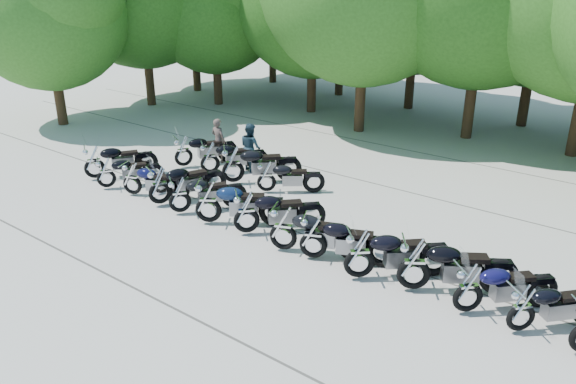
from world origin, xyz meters
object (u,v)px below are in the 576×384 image
Objects in this scene: motorcycle_1 at (106,172)px; rider_0 at (218,140)px; motorcycle_9 at (360,253)px; motorcycle_11 at (469,287)px; rider_1 at (251,147)px; motorcycle_5 at (208,201)px; motorcycle_15 at (210,157)px; motorcycle_12 at (522,307)px; motorcycle_10 at (415,263)px; motorcycle_0 at (94,161)px; motorcycle_14 at (183,150)px; motorcycle_4 at (179,194)px; motorcycle_3 at (159,184)px; motorcycle_7 at (283,227)px; motorcycle_16 at (233,163)px; motorcycle_17 at (266,175)px; motorcycle_2 at (132,178)px; motorcycle_6 at (246,211)px; motorcycle_8 at (313,235)px.

motorcycle_1 is 4.28m from rider_0.
motorcycle_9 reaches higher than motorcycle_11.
motorcycle_5 is at bearing 135.21° from rider_1.
motorcycle_15 is at bearing 28.15° from motorcycle_11.
motorcycle_12 is at bearing 177.86° from rider_1.
motorcycle_0 is at bearing 56.35° from motorcycle_10.
motorcycle_14 is 1.35× the size of rider_1.
motorcycle_10 is at bearing -142.74° from motorcycle_4.
motorcycle_12 is at bearing -156.51° from motorcycle_3.
rider_0 reaches higher than motorcycle_5.
motorcycle_11 is 10.17m from rider_1.
rider_0 is at bearing -85.48° from motorcycle_0.
motorcycle_5 reaches higher than motorcycle_7.
motorcycle_17 is (1.36, 0.06, -0.14)m from motorcycle_16.
motorcycle_12 is 11.16m from rider_1.
motorcycle_5 reaches higher than motorcycle_9.
motorcycle_0 is 1.14× the size of motorcycle_1.
motorcycle_4 is 3.35m from motorcycle_15.
motorcycle_2 is 0.85× the size of motorcycle_5.
motorcycle_9 is at bearing -113.52° from motorcycle_2.
motorcycle_4 is 0.96× the size of motorcycle_15.
motorcycle_9 reaches higher than motorcycle_17.
motorcycle_6 reaches higher than motorcycle_1.
motorcycle_5 is at bearing -144.62° from motorcycle_4.
motorcycle_6 is 1.17× the size of motorcycle_17.
motorcycle_14 reaches higher than motorcycle_17.
motorcycle_8 is 1.04× the size of motorcycle_11.
rider_1 reaches higher than motorcycle_9.
motorcycle_1 is 0.93× the size of motorcycle_4.
rider_1 reaches higher than motorcycle_14.
motorcycle_12 is at bearing -137.10° from motorcycle_6.
motorcycle_12 is at bearing -130.63° from motorcycle_9.
rider_0 is at bearing -20.51° from motorcycle_2.
motorcycle_10 is (3.41, 0.26, 0.03)m from motorcycle_7.
motorcycle_8 is (3.47, 0.09, -0.05)m from motorcycle_5.
motorcycle_3 reaches higher than motorcycle_17.
motorcycle_16 reaches higher than motorcycle_8.
motorcycle_2 is at bearing 66.95° from motorcycle_7.
motorcycle_5 is 3.47m from motorcycle_8.
motorcycle_4 is 9.52m from motorcycle_12.
motorcycle_6 reaches higher than motorcycle_4.
motorcycle_16 reaches higher than motorcycle_5.
motorcycle_14 reaches higher than motorcycle_11.
motorcycle_14 is at bearing 44.42° from motorcycle_8.
motorcycle_17 is (-5.06, 2.82, -0.11)m from motorcycle_9.
motorcycle_3 is 1.16× the size of motorcycle_12.
motorcycle_1 is (1.02, -0.28, -0.08)m from motorcycle_0.
motorcycle_9 is 1.08× the size of motorcycle_14.
motorcycle_8 is at bearing -164.54° from motorcycle_17.
motorcycle_10 reaches higher than motorcycle_17.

